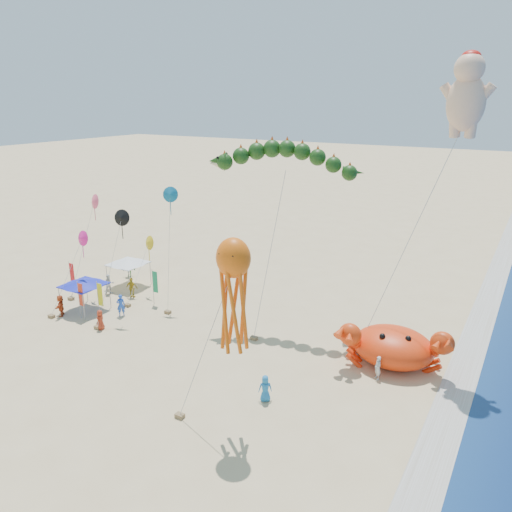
{
  "coord_description": "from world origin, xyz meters",
  "views": [
    {
      "loc": [
        14.71,
        -26.75,
        17.11
      ],
      "look_at": [
        -2.0,
        2.0,
        6.5
      ],
      "focal_mm": 35.0,
      "sensor_mm": 36.0,
      "label": 1
    }
  ],
  "objects": [
    {
      "name": "beachgoers",
      "position": [
        -14.28,
        1.38,
        0.89
      ],
      "size": [
        28.22,
        13.01,
        1.88
      ],
      "color": "#1E71B3",
      "rests_on": "ground"
    },
    {
      "name": "cherub_kite",
      "position": [
        9.88,
        6.53,
        17.36
      ],
      "size": [
        6.09,
        4.53,
        19.73
      ],
      "color": "#FFC59B",
      "rests_on": "ground"
    },
    {
      "name": "foam_strip",
      "position": [
        12.0,
        0.0,
        0.01
      ],
      "size": [
        320.0,
        320.0,
        0.0
      ],
      "primitive_type": "plane",
      "color": "silver",
      "rests_on": "ground"
    },
    {
      "name": "small_kites",
      "position": [
        -15.26,
        2.46,
        6.63
      ],
      "size": [
        8.82,
        8.3,
        10.2
      ],
      "color": "#FF1C8E",
      "rests_on": "ground"
    },
    {
      "name": "crab_inflatable",
      "position": [
        7.66,
        3.44,
        1.4
      ],
      "size": [
        7.23,
        5.84,
        3.17
      ],
      "color": "#F1350C",
      "rests_on": "ground"
    },
    {
      "name": "dragon_kite",
      "position": [
        -1.96,
        6.0,
        12.52
      ],
      "size": [
        11.13,
        7.09,
        13.75
      ],
      "color": "#163A0F",
      "rests_on": "ground"
    },
    {
      "name": "canopy_blue",
      "position": [
        -17.11,
        -0.49,
        2.44
      ],
      "size": [
        3.37,
        3.37,
        2.71
      ],
      "color": "gray",
      "rests_on": "ground"
    },
    {
      "name": "canopy_white",
      "position": [
        -17.89,
        5.47,
        2.44
      ],
      "size": [
        3.37,
        3.37,
        2.71
      ],
      "color": "gray",
      "rests_on": "ground"
    },
    {
      "name": "ground",
      "position": [
        0.0,
        0.0,
        0.0
      ],
      "size": [
        320.0,
        320.0,
        0.0
      ],
      "primitive_type": "plane",
      "color": "#D1B784",
      "rests_on": "ground"
    },
    {
      "name": "feather_flags",
      "position": [
        -15.98,
        0.39,
        2.01
      ],
      "size": [
        8.39,
        5.23,
        3.2
      ],
      "color": "gray",
      "rests_on": "ground"
    },
    {
      "name": "octopus_kite",
      "position": [
        2.13,
        -7.32,
        8.14
      ],
      "size": [
        4.22,
        1.95,
        10.66
      ],
      "color": "#F7620D",
      "rests_on": "ground"
    }
  ]
}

